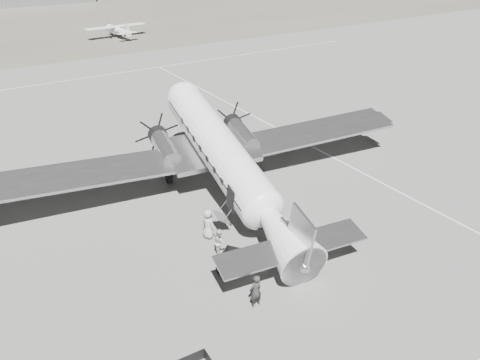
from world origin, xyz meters
The scene contains 10 objects.
ground centered at (0.00, 0.00, 0.00)m, with size 260.00×260.00×0.00m, color slate.
taxi_line_right centered at (12.00, 0.00, 0.01)m, with size 0.15×80.00×0.01m, color silver.
taxi_line_horizon centered at (0.00, 40.00, 0.01)m, with size 90.00×0.15×0.01m, color silver.
grass_infield centered at (0.00, 95.00, 0.00)m, with size 260.00×90.00×0.01m, color #615F52.
dc3_airliner centered at (1.15, 4.20, 2.98)m, with size 31.25×21.68×5.95m, color #B4B5B7, non-canonical shape.
light_plane_right centered at (14.31, 62.85, 1.14)m, with size 10.98×8.91×2.28m, color white, non-canonical shape.
baggage_cart_near centered at (-2.70, -2.82, 0.47)m, with size 1.68×1.19×0.95m, color #535353, non-canonical shape.
ground_crew centered at (-3.14, -5.94, 0.92)m, with size 0.67×0.44×1.84m, color #292929.
ramp_agent centered at (-2.49, -1.34, 0.83)m, with size 0.81×0.63×1.67m, color #BBBBB8.
passenger centered at (-2.24, 0.46, 0.96)m, with size 0.94×0.61×1.92m, color #ACACA9.
Camera 1 is at (-13.29, -20.38, 16.36)m, focal length 35.00 mm.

